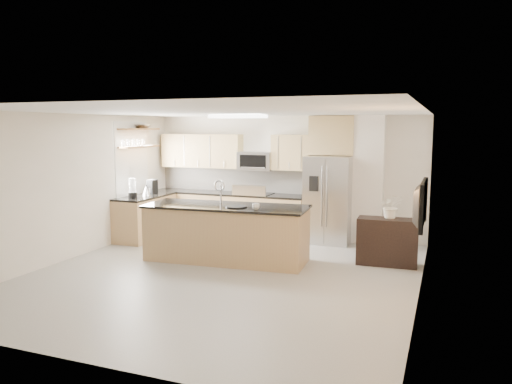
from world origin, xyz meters
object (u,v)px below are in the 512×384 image
at_px(island, 227,233).
at_px(blender, 133,190).
at_px(cup, 256,207).
at_px(microwave, 256,161).
at_px(flower_vase, 391,200).
at_px(range, 254,214).
at_px(television, 414,204).
at_px(refrigerator, 329,200).
at_px(bowl, 143,126).
at_px(platter, 236,207).
at_px(kettle, 146,191).
at_px(coffee_maker, 152,187).
at_px(credenza, 387,242).

bearing_deg(island, blender, 161.84).
distance_m(island, cup, 0.88).
distance_m(microwave, flower_vase, 3.38).
distance_m(range, microwave, 1.16).
bearing_deg(cup, television, -17.20).
xyz_separation_m(blender, flower_vase, (5.10, 0.19, 0.02)).
relative_size(refrigerator, bowl, 4.35).
bearing_deg(platter, microwave, 102.94).
distance_m(cup, television, 2.70).
relative_size(kettle, coffee_maker, 0.78).
height_order(platter, flower_vase, flower_vase).
bearing_deg(refrigerator, bowl, -169.04).
relative_size(blender, television, 0.38).
bearing_deg(cup, refrigerator, 72.54).
distance_m(island, bowl, 3.41).
xyz_separation_m(credenza, kettle, (-5.02, 0.27, 0.62)).
bearing_deg(platter, credenza, 19.13).
relative_size(range, cup, 8.81).
bearing_deg(flower_vase, platter, -160.01).
relative_size(kettle, television, 0.22).
relative_size(cup, coffee_maker, 0.42).
bearing_deg(platter, coffee_maker, 150.90).
bearing_deg(credenza, coffee_maker, 170.71).
xyz_separation_m(microwave, cup, (0.94, -2.45, -0.59)).
relative_size(range, flower_vase, 1.84).
relative_size(microwave, cup, 5.87).
distance_m(refrigerator, flower_vase, 1.87).
bearing_deg(cup, coffee_maker, 152.45).
bearing_deg(refrigerator, island, -123.92).
height_order(refrigerator, kettle, refrigerator).
bearing_deg(platter, television, -17.11).
bearing_deg(television, credenza, 16.36).
xyz_separation_m(bowl, flower_vase, (5.28, -0.50, -1.27)).
height_order(credenza, platter, platter).
bearing_deg(television, kettle, 69.75).
relative_size(microwave, credenza, 0.75).
distance_m(flower_vase, television, 1.90).
xyz_separation_m(range, bowl, (-2.25, -0.80, 1.91)).
bearing_deg(coffee_maker, bowl, -158.26).
height_order(range, platter, range).
xyz_separation_m(microwave, coffee_maker, (-2.09, -0.87, -0.56)).
height_order(credenza, kettle, kettle).
height_order(cup, platter, cup).
distance_m(island, coffee_maker, 2.79).
bearing_deg(flower_vase, television, -75.16).
height_order(range, island, island).
relative_size(microwave, kettle, 3.19).
bearing_deg(range, island, -82.06).
xyz_separation_m(range, credenza, (2.99, -1.35, -0.07)).
bearing_deg(television, refrigerator, 31.04).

